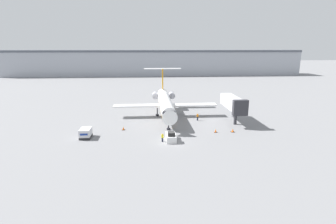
{
  "coord_description": "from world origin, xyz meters",
  "views": [
    {
      "loc": [
        -4.18,
        -45.44,
        17.05
      ],
      "look_at": [
        0.0,
        8.92,
        3.55
      ],
      "focal_mm": 28.0,
      "sensor_mm": 36.0,
      "label": 1
    }
  ],
  "objects_px": {
    "pushback_tug": "(171,137)",
    "airplane_main": "(165,102)",
    "traffic_cone_left": "(123,128)",
    "worker_by_wing": "(198,117)",
    "traffic_cone_right": "(216,131)",
    "worker_near_tug": "(162,137)",
    "traffic_cone_mid": "(233,130)",
    "jet_bridge": "(233,103)",
    "luggage_cart": "(86,133)"
  },
  "relations": [
    {
      "from": "worker_near_tug",
      "to": "traffic_cone_right",
      "type": "xyz_separation_m",
      "value": [
        11.24,
        4.69,
        -0.52
      ]
    },
    {
      "from": "traffic_cone_right",
      "to": "jet_bridge",
      "type": "distance_m",
      "value": 10.42
    },
    {
      "from": "luggage_cart",
      "to": "traffic_cone_left",
      "type": "bearing_deg",
      "value": 32.81
    },
    {
      "from": "pushback_tug",
      "to": "luggage_cart",
      "type": "distance_m",
      "value": 16.56
    },
    {
      "from": "worker_by_wing",
      "to": "worker_near_tug",
      "type": "bearing_deg",
      "value": -123.4
    },
    {
      "from": "pushback_tug",
      "to": "airplane_main",
      "type": "bearing_deg",
      "value": 89.57
    },
    {
      "from": "pushback_tug",
      "to": "worker_near_tug",
      "type": "bearing_deg",
      "value": -162.7
    },
    {
      "from": "luggage_cart",
      "to": "traffic_cone_mid",
      "type": "relative_size",
      "value": 4.2
    },
    {
      "from": "luggage_cart",
      "to": "traffic_cone_right",
      "type": "relative_size",
      "value": 4.09
    },
    {
      "from": "luggage_cart",
      "to": "jet_bridge",
      "type": "xyz_separation_m",
      "value": [
        31.8,
        8.88,
        3.52
      ]
    },
    {
      "from": "worker_by_wing",
      "to": "traffic_cone_left",
      "type": "xyz_separation_m",
      "value": [
        -17.06,
        -6.17,
        -0.61
      ]
    },
    {
      "from": "worker_near_tug",
      "to": "traffic_cone_mid",
      "type": "bearing_deg",
      "value": 17.4
    },
    {
      "from": "airplane_main",
      "to": "traffic_cone_left",
      "type": "relative_size",
      "value": 41.12
    },
    {
      "from": "luggage_cart",
      "to": "traffic_cone_mid",
      "type": "xyz_separation_m",
      "value": [
        29.53,
        1.27,
        -0.6
      ]
    },
    {
      "from": "luggage_cart",
      "to": "traffic_cone_left",
      "type": "xyz_separation_m",
      "value": [
        6.83,
        4.4,
        -0.6
      ]
    },
    {
      "from": "traffic_cone_left",
      "to": "traffic_cone_mid",
      "type": "height_order",
      "value": "traffic_cone_left"
    },
    {
      "from": "luggage_cart",
      "to": "traffic_cone_right",
      "type": "height_order",
      "value": "luggage_cart"
    },
    {
      "from": "worker_near_tug",
      "to": "traffic_cone_mid",
      "type": "xyz_separation_m",
      "value": [
        14.84,
        4.65,
        -0.54
      ]
    },
    {
      "from": "traffic_cone_left",
      "to": "traffic_cone_mid",
      "type": "relative_size",
      "value": 0.96
    },
    {
      "from": "worker_near_tug",
      "to": "jet_bridge",
      "type": "xyz_separation_m",
      "value": [
        17.11,
        12.26,
        3.58
      ]
    },
    {
      "from": "luggage_cart",
      "to": "worker_near_tug",
      "type": "distance_m",
      "value": 15.07
    },
    {
      "from": "jet_bridge",
      "to": "traffic_cone_right",
      "type": "bearing_deg",
      "value": -127.83
    },
    {
      "from": "airplane_main",
      "to": "worker_by_wing",
      "type": "relative_size",
      "value": 15.96
    },
    {
      "from": "luggage_cart",
      "to": "worker_near_tug",
      "type": "relative_size",
      "value": 1.81
    },
    {
      "from": "airplane_main",
      "to": "traffic_cone_right",
      "type": "xyz_separation_m",
      "value": [
        9.48,
        -13.65,
        -3.27
      ]
    },
    {
      "from": "pushback_tug",
      "to": "jet_bridge",
      "type": "distance_m",
      "value": 19.8
    },
    {
      "from": "pushback_tug",
      "to": "traffic_cone_left",
      "type": "xyz_separation_m",
      "value": [
        -9.49,
        7.28,
        -0.4
      ]
    },
    {
      "from": "luggage_cart",
      "to": "worker_near_tug",
      "type": "xyz_separation_m",
      "value": [
        14.69,
        -3.38,
        -0.06
      ]
    },
    {
      "from": "pushback_tug",
      "to": "worker_by_wing",
      "type": "xyz_separation_m",
      "value": [
        7.58,
        13.45,
        0.21
      ]
    },
    {
      "from": "traffic_cone_left",
      "to": "worker_by_wing",
      "type": "bearing_deg",
      "value": 19.88
    },
    {
      "from": "worker_by_wing",
      "to": "traffic_cone_left",
      "type": "height_order",
      "value": "worker_by_wing"
    },
    {
      "from": "worker_near_tug",
      "to": "luggage_cart",
      "type": "bearing_deg",
      "value": 167.04
    },
    {
      "from": "pushback_tug",
      "to": "traffic_cone_left",
      "type": "relative_size",
      "value": 5.58
    },
    {
      "from": "traffic_cone_left",
      "to": "traffic_cone_mid",
      "type": "bearing_deg",
      "value": -7.85
    },
    {
      "from": "pushback_tug",
      "to": "traffic_cone_left",
      "type": "height_order",
      "value": "pushback_tug"
    },
    {
      "from": "airplane_main",
      "to": "jet_bridge",
      "type": "bearing_deg",
      "value": -21.6
    },
    {
      "from": "airplane_main",
      "to": "jet_bridge",
      "type": "distance_m",
      "value": 16.54
    },
    {
      "from": "worker_near_tug",
      "to": "jet_bridge",
      "type": "height_order",
      "value": "jet_bridge"
    },
    {
      "from": "worker_near_tug",
      "to": "traffic_cone_mid",
      "type": "height_order",
      "value": "worker_near_tug"
    },
    {
      "from": "pushback_tug",
      "to": "worker_near_tug",
      "type": "distance_m",
      "value": 1.71
    },
    {
      "from": "traffic_cone_left",
      "to": "jet_bridge",
      "type": "distance_m",
      "value": 25.71
    },
    {
      "from": "airplane_main",
      "to": "worker_by_wing",
      "type": "bearing_deg",
      "value": -30.52
    },
    {
      "from": "airplane_main",
      "to": "traffic_cone_right",
      "type": "bearing_deg",
      "value": -55.21
    },
    {
      "from": "traffic_cone_right",
      "to": "worker_by_wing",
      "type": "bearing_deg",
      "value": 102.41
    },
    {
      "from": "traffic_cone_left",
      "to": "jet_bridge",
      "type": "bearing_deg",
      "value": 10.17
    },
    {
      "from": "airplane_main",
      "to": "traffic_cone_mid",
      "type": "height_order",
      "value": "airplane_main"
    },
    {
      "from": "worker_by_wing",
      "to": "jet_bridge",
      "type": "bearing_deg",
      "value": -12.07
    },
    {
      "from": "traffic_cone_right",
      "to": "jet_bridge",
      "type": "height_order",
      "value": "jet_bridge"
    },
    {
      "from": "worker_by_wing",
      "to": "traffic_cone_left",
      "type": "distance_m",
      "value": 18.16
    },
    {
      "from": "jet_bridge",
      "to": "traffic_cone_mid",
      "type": "bearing_deg",
      "value": -106.65
    }
  ]
}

